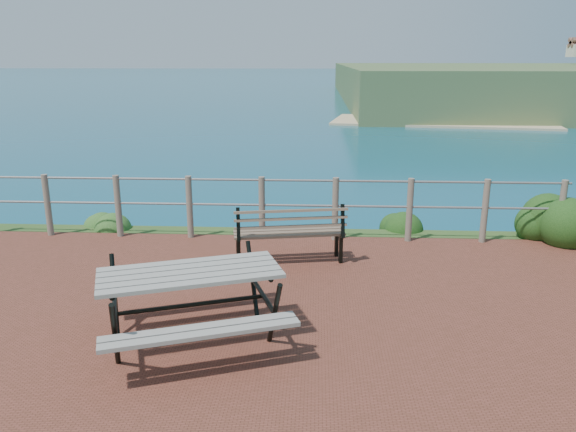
# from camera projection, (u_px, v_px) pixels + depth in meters

# --- Properties ---
(ground) EXTENTS (10.00, 7.00, 0.12)m
(ground) POSITION_uv_depth(u_px,v_px,m) (231.00, 342.00, 5.73)
(ground) COLOR brown
(ground) RESTS_ON ground
(ocean) EXTENTS (1200.00, 1200.00, 0.00)m
(ocean) POSITION_uv_depth(u_px,v_px,m) (316.00, 66.00, 197.91)
(ocean) COLOR #12666F
(ocean) RESTS_ON ground
(safety_railing) EXTENTS (9.40, 0.10, 1.00)m
(safety_railing) POSITION_uv_depth(u_px,v_px,m) (262.00, 205.00, 8.79)
(safety_railing) COLOR #6B5B4C
(safety_railing) RESTS_ON ground
(picnic_table) EXTENTS (1.92, 1.47, 0.75)m
(picnic_table) POSITION_uv_depth(u_px,v_px,m) (191.00, 298.00, 5.61)
(picnic_table) COLOR gray
(picnic_table) RESTS_ON ground
(park_bench) EXTENTS (1.58, 0.65, 0.87)m
(park_bench) POSITION_uv_depth(u_px,v_px,m) (289.00, 224.00, 7.78)
(park_bench) COLOR brown
(park_bench) RESTS_ON ground
(shrub_right_edge) EXTENTS (0.94, 0.94, 1.35)m
(shrub_right_edge) POSITION_uv_depth(u_px,v_px,m) (543.00, 238.00, 9.01)
(shrub_right_edge) COLOR #183B12
(shrub_right_edge) RESTS_ON ground
(shrub_lip_west) EXTENTS (0.78, 0.78, 0.53)m
(shrub_lip_west) POSITION_uv_depth(u_px,v_px,m) (105.00, 226.00, 9.67)
(shrub_lip_west) COLOR #2D5921
(shrub_lip_west) RESTS_ON ground
(shrub_lip_east) EXTENTS (0.71, 0.71, 0.43)m
(shrub_lip_east) POSITION_uv_depth(u_px,v_px,m) (404.00, 226.00, 9.69)
(shrub_lip_east) COLOR #183B12
(shrub_lip_east) RESTS_ON ground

